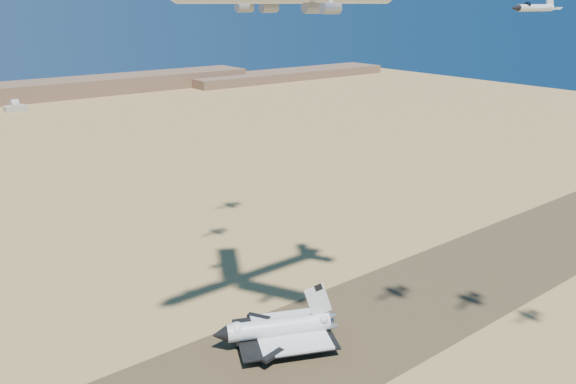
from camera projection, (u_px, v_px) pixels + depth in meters
ground at (273, 367)px, 160.91m from camera, size 1200.00×1200.00×0.00m
runway at (273, 367)px, 160.90m from camera, size 600.00×50.00×0.06m
ridgeline at (28, 94)px, 592.00m from camera, size 960.00×90.00×18.00m
shuttle at (278, 329)px, 170.21m from camera, size 38.79×33.00×18.89m
crew_a at (302, 350)px, 167.09m from camera, size 0.45×0.67×1.83m
crew_b at (310, 345)px, 169.62m from camera, size 0.94×0.99×1.78m
crew_c at (317, 348)px, 168.10m from camera, size 1.08×0.93×1.65m
chase_jet_a at (534, 8)px, 124.81m from camera, size 16.51×8.76×4.11m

